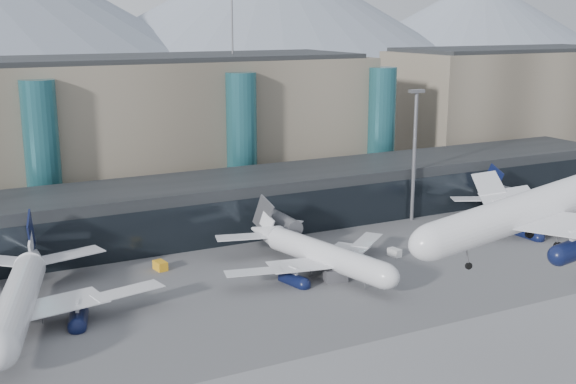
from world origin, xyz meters
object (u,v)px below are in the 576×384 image
object	(u,v)px
jet_parked_left	(20,283)
jet_parked_right	(540,206)
veh_b	(160,266)
hero_jet	(558,193)
jet_parked_mid	(311,244)
veh_c	(336,275)
veh_d	(486,215)
lightmast_mid	(414,148)
veh_g	(395,253)

from	to	relation	value
jet_parked_left	jet_parked_right	size ratio (longest dim) A/B	1.10
jet_parked_right	veh_b	distance (m)	71.94
hero_jet	jet_parked_mid	world-z (taller)	hero_jet
veh_c	veh_d	distance (m)	48.03
jet_parked_left	veh_d	world-z (taller)	jet_parked_left
lightmast_mid	veh_g	bearing A→B (deg)	-133.42
hero_jet	veh_g	distance (m)	50.74
veh_b	veh_c	xyz separation A→B (m)	(22.05, -16.99, 0.25)
hero_jet	veh_b	bearing A→B (deg)	121.91
veh_b	veh_c	size ratio (longest dim) A/B	0.71
veh_g	hero_jet	bearing A→B (deg)	-25.77
lightmast_mid	jet_parked_left	xyz separation A→B (m)	(-74.87, -15.46, -9.64)
veh_b	veh_d	xyz separation A→B (m)	(66.98, -0.05, -0.02)
jet_parked_mid	veh_d	bearing A→B (deg)	-90.69
lightmast_mid	jet_parked_right	size ratio (longest dim) A/B	0.72
jet_parked_left	jet_parked_right	world-z (taller)	jet_parked_left
jet_parked_mid	veh_c	xyz separation A→B (m)	(0.66, -6.58, -3.22)
hero_jet	veh_g	xyz separation A→B (m)	(12.57, 44.38, -21.15)
hero_jet	veh_d	size ratio (longest dim) A/B	13.25
jet_parked_right	veh_d	world-z (taller)	jet_parked_right
hero_jet	veh_g	world-z (taller)	hero_jet
hero_jet	veh_g	bearing A→B (deg)	82.52
lightmast_mid	veh_g	distance (m)	27.25
veh_g	lightmast_mid	bearing A→B (deg)	126.63
jet_parked_right	hero_jet	bearing A→B (deg)	131.12
veh_d	veh_c	bearing A→B (deg)	149.55
jet_parked_right	veh_c	bearing A→B (deg)	95.09
veh_g	jet_parked_right	bearing A→B (deg)	82.60
veh_c	jet_parked_left	bearing A→B (deg)	-177.33
hero_jet	veh_c	bearing A→B (deg)	101.66
jet_parked_mid	veh_g	world-z (taller)	jet_parked_mid
veh_g	veh_c	bearing A→B (deg)	-78.94
jet_parked_right	veh_g	world-z (taller)	jet_parked_right
jet_parked_mid	lightmast_mid	bearing A→B (deg)	-76.39
jet_parked_mid	veh_g	distance (m)	15.90
hero_jet	veh_b	world-z (taller)	hero_jet
jet_parked_left	jet_parked_mid	xyz separation A→B (m)	(43.22, -0.73, -0.59)
hero_jet	jet_parked_left	world-z (taller)	hero_jet
veh_b	veh_g	bearing A→B (deg)	-116.61
jet_parked_left	veh_c	xyz separation A→B (m)	(43.88, -7.32, -3.81)
veh_c	veh_g	distance (m)	15.88
hero_jet	jet_parked_left	xyz separation A→B (m)	(-46.13, 46.00, -17.03)
jet_parked_mid	veh_b	size ratio (longest dim) A/B	13.94
hero_jet	jet_parked_left	distance (m)	67.34
jet_parked_left	hero_jet	bearing A→B (deg)	-120.53
veh_d	lightmast_mid	bearing A→B (deg)	106.21
jet_parked_left	jet_parked_mid	bearing A→B (deg)	-76.58
jet_parked_right	veh_c	size ratio (longest dim) A/B	10.29
hero_jet	jet_parked_mid	bearing A→B (deg)	102.01
hero_jet	jet_parked_left	bearing A→B (deg)	143.42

